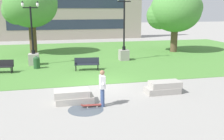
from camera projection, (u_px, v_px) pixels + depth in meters
ground_plane at (100, 85)px, 15.53m from camera, size 140.00×140.00×0.00m
grass_lawn at (80, 56)px, 25.01m from camera, size 40.00×20.00×0.02m
concrete_block_center at (73, 97)px, 12.51m from camera, size 1.85×0.90×0.64m
concrete_block_left at (163, 87)px, 13.97m from camera, size 1.87×0.90×0.64m
person_skateboarder at (102, 86)px, 11.92m from camera, size 0.25×0.59×1.71m
skateboard at (92, 105)px, 12.02m from camera, size 1.03×0.27×0.14m
puddle at (86, 110)px, 11.70m from camera, size 1.59×1.59×0.01m
park_bench_near_left at (87, 63)px, 19.11m from camera, size 1.85×0.75×0.90m
park_bench_near_right at (0, 66)px, 18.29m from camera, size 1.86×0.77×0.90m
lamp_post_right at (33, 52)px, 20.79m from camera, size 1.32×0.80×4.97m
lamp_post_left at (124, 48)px, 22.72m from camera, size 1.32×0.80×5.49m
tree_near_left at (30, 6)px, 25.08m from camera, size 5.33×5.08×6.92m
tree_far_right at (175, 11)px, 26.60m from camera, size 5.42×5.17×6.44m
trash_bin at (37, 62)px, 19.66m from camera, size 0.49×0.49×0.96m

